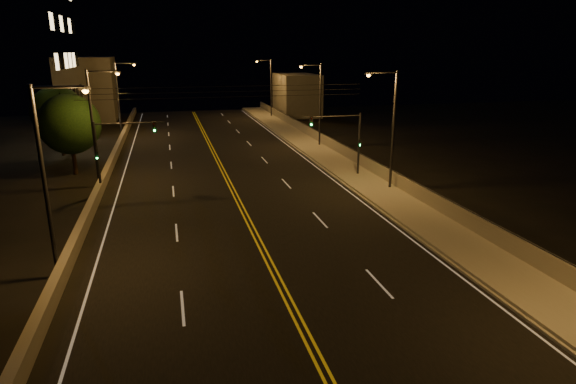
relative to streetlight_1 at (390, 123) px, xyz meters
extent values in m
cube|color=black|center=(-11.52, -4.62, -5.24)|extent=(18.00, 120.00, 0.02)
cube|color=#9D9984|center=(-0.72, -4.62, -5.10)|extent=(3.60, 120.00, 0.30)
cube|color=#9D9984|center=(-2.59, -4.62, -5.18)|extent=(0.14, 120.00, 0.15)
cube|color=gray|center=(0.93, -4.62, -4.45)|extent=(0.30, 120.00, 1.00)
cube|color=gray|center=(-21.41, -4.62, -4.83)|extent=(0.45, 120.00, 0.85)
cube|color=slate|center=(4.98, 45.10, -1.91)|extent=(6.00, 10.00, 6.68)
cube|color=slate|center=(-27.52, 46.90, -0.53)|extent=(8.00, 8.00, 9.45)
cylinder|color=black|center=(0.93, -4.62, -3.92)|extent=(0.06, 120.00, 0.06)
cube|color=silver|center=(-20.12, -4.62, -5.23)|extent=(0.12, 116.00, 0.00)
cube|color=silver|center=(-2.92, -4.62, -5.23)|extent=(0.12, 116.00, 0.00)
cube|color=gold|center=(-11.67, -4.62, -5.23)|extent=(0.12, 116.00, 0.00)
cube|color=gold|center=(-11.37, -4.62, -5.23)|extent=(0.12, 116.00, 0.00)
cube|color=silver|center=(-16.02, -14.12, -5.23)|extent=(0.12, 3.00, 0.00)
cube|color=silver|center=(-16.02, -5.12, -5.23)|extent=(0.12, 3.00, 0.00)
cube|color=silver|center=(-16.02, 3.88, -5.23)|extent=(0.12, 3.00, 0.00)
cube|color=silver|center=(-16.02, 12.88, -5.23)|extent=(0.12, 3.00, 0.00)
cube|color=silver|center=(-16.02, 21.88, -5.23)|extent=(0.12, 3.00, 0.00)
cube|color=silver|center=(-16.02, 30.88, -5.23)|extent=(0.12, 3.00, 0.00)
cube|color=silver|center=(-16.02, 39.88, -5.23)|extent=(0.12, 3.00, 0.00)
cube|color=silver|center=(-16.02, 48.88, -5.23)|extent=(0.12, 3.00, 0.00)
cube|color=silver|center=(-7.02, -14.12, -5.23)|extent=(0.12, 3.00, 0.00)
cube|color=silver|center=(-7.02, -5.12, -5.23)|extent=(0.12, 3.00, 0.00)
cube|color=silver|center=(-7.02, 3.88, -5.23)|extent=(0.12, 3.00, 0.00)
cube|color=silver|center=(-7.02, 12.88, -5.23)|extent=(0.12, 3.00, 0.00)
cube|color=silver|center=(-7.02, 21.88, -5.23)|extent=(0.12, 3.00, 0.00)
cube|color=silver|center=(-7.02, 30.88, -5.23)|extent=(0.12, 3.00, 0.00)
cube|color=silver|center=(-7.02, 39.88, -5.23)|extent=(0.12, 3.00, 0.00)
cube|color=silver|center=(-7.02, 48.88, -5.23)|extent=(0.12, 3.00, 0.00)
cylinder|color=#2D2D33|center=(0.28, 0.00, -0.71)|extent=(0.20, 0.20, 9.09)
cylinder|color=#2D2D33|center=(-0.82, 0.00, 3.69)|extent=(2.20, 0.12, 0.12)
cube|color=#2D2D33|center=(-1.92, 0.00, 3.62)|extent=(0.50, 0.25, 0.14)
sphere|color=#FF9E2D|center=(-1.92, 0.00, 3.52)|extent=(0.28, 0.28, 0.28)
cylinder|color=#2D2D33|center=(0.28, 17.91, -0.71)|extent=(0.20, 0.20, 9.09)
cylinder|color=#2D2D33|center=(-0.82, 17.91, 3.69)|extent=(2.20, 0.12, 0.12)
cube|color=#2D2D33|center=(-1.92, 17.91, 3.62)|extent=(0.50, 0.25, 0.14)
sphere|color=#FF9E2D|center=(-1.92, 17.91, 3.52)|extent=(0.28, 0.28, 0.28)
cylinder|color=#2D2D33|center=(0.28, 43.35, -0.71)|extent=(0.20, 0.20, 9.09)
cylinder|color=#2D2D33|center=(-0.82, 43.35, 3.69)|extent=(2.20, 0.12, 0.12)
cube|color=#2D2D33|center=(-1.92, 43.35, 3.62)|extent=(0.50, 0.25, 0.14)
sphere|color=#FF9E2D|center=(-1.92, 43.35, 3.52)|extent=(0.28, 0.28, 0.28)
cylinder|color=#2D2D33|center=(-21.72, -9.65, -0.71)|extent=(0.20, 0.20, 9.09)
cylinder|color=#2D2D33|center=(-20.62, -9.65, 3.69)|extent=(2.20, 0.12, 0.12)
cube|color=#2D2D33|center=(-19.52, -9.65, 3.62)|extent=(0.50, 0.25, 0.14)
sphere|color=#FF9E2D|center=(-19.52, -9.65, 3.52)|extent=(0.28, 0.28, 0.28)
cylinder|color=#2D2D33|center=(-21.72, 6.83, -0.71)|extent=(0.20, 0.20, 9.09)
cylinder|color=#2D2D33|center=(-20.62, 6.83, 3.69)|extent=(2.20, 0.12, 0.12)
cube|color=#2D2D33|center=(-19.52, 6.83, 3.62)|extent=(0.50, 0.25, 0.14)
sphere|color=#FF9E2D|center=(-19.52, 6.83, 3.52)|extent=(0.28, 0.28, 0.28)
cylinder|color=#2D2D33|center=(-21.72, 29.93, -0.71)|extent=(0.20, 0.20, 9.09)
cylinder|color=#2D2D33|center=(-20.62, 29.93, 3.69)|extent=(2.20, 0.12, 0.12)
cube|color=#2D2D33|center=(-19.52, 29.93, 3.62)|extent=(0.50, 0.25, 0.14)
sphere|color=#FF9E2D|center=(-19.52, 29.93, 3.52)|extent=(0.28, 0.28, 0.28)
cylinder|color=#2D2D33|center=(-0.52, 4.58, -2.51)|extent=(0.18, 0.18, 5.48)
cylinder|color=#2D2D33|center=(-3.02, 4.58, 0.03)|extent=(5.00, 0.10, 0.10)
cube|color=black|center=(-4.77, 4.58, -0.32)|extent=(0.28, 0.18, 0.80)
sphere|color=#19FF4C|center=(-4.77, 4.47, -0.57)|extent=(0.14, 0.14, 0.14)
cube|color=black|center=(-0.52, 4.43, -2.25)|extent=(0.22, 0.14, 0.55)
cylinder|color=#2D2D33|center=(-21.32, 4.58, -2.51)|extent=(0.18, 0.18, 5.48)
cylinder|color=#2D2D33|center=(-18.82, 4.58, 0.03)|extent=(5.00, 0.10, 0.10)
cube|color=black|center=(-17.07, 4.58, -0.32)|extent=(0.28, 0.18, 0.80)
sphere|color=#19FF4C|center=(-17.07, 4.47, -0.57)|extent=(0.14, 0.14, 0.14)
cube|color=black|center=(-21.32, 4.43, -2.25)|extent=(0.22, 0.14, 0.55)
cylinder|color=black|center=(-11.52, 4.88, 1.75)|extent=(22.00, 0.03, 0.03)
cylinder|color=black|center=(-11.52, 4.88, 2.15)|extent=(22.00, 0.03, 0.03)
cylinder|color=black|center=(-11.52, 4.88, 2.55)|extent=(22.00, 0.03, 0.03)
cylinder|color=black|center=(-24.21, 11.55, -4.04)|extent=(0.36, 0.36, 2.43)
sphere|color=black|center=(-24.21, 11.55, -0.86)|extent=(5.13, 5.13, 5.13)
cylinder|color=black|center=(-26.74, 20.17, -4.02)|extent=(0.36, 0.36, 2.47)
sphere|color=black|center=(-26.74, 20.17, -0.79)|extent=(5.21, 5.21, 5.21)
camera|label=1|loc=(-16.11, -32.80, 5.25)|focal=30.00mm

